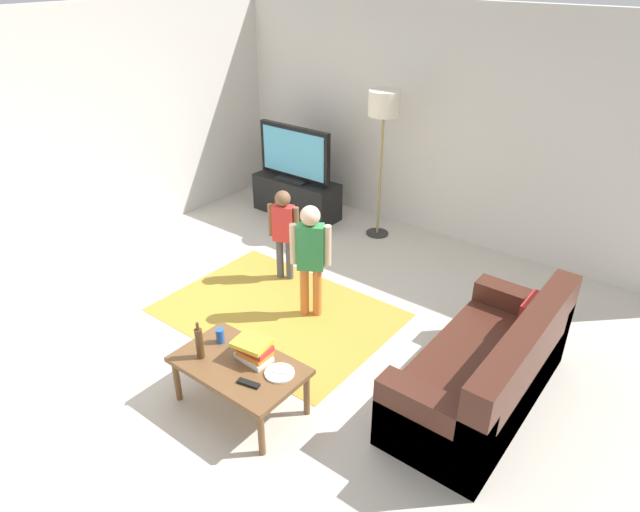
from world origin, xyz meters
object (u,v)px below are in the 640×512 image
Objects in this scene: bottle at (199,343)px; tv at (295,154)px; soda_can at (220,336)px; floor_lamp at (384,112)px; book_stack at (254,350)px; coffee_table at (239,369)px; child_center at (311,252)px; tv_stand at (297,197)px; couch at (490,374)px; tv_remote at (248,383)px; child_near_tv at (284,227)px; plate at (280,373)px.

tv is at bearing 118.70° from bottle.
bottle is 2.62× the size of soda_can.
floor_lamp is 3.39m from book_stack.
coffee_table is at bearing -116.48° from book_stack.
child_center is 1.41m from coffee_table.
couch is (3.50, -1.87, 0.05)m from tv_stand.
couch is 1.01× the size of floor_lamp.
tv_remote is (0.50, 0.00, -0.12)m from bottle.
couch is at bearing -11.19° from child_near_tv.
tv_remote is at bearing 0.00° from bottle.
plate is (2.33, -2.95, -0.42)m from tv.
couch is 1.57× the size of child_center.
coffee_table is (2.01, -3.07, 0.13)m from tv_stand.
book_stack is at bearing -74.33° from floor_lamp.
plate is at bearing -51.82° from tv_stand.
child_center reaches higher than child_near_tv.
tv_remote is (-1.27, -1.32, 0.14)m from couch.
tv_stand is at bearing -172.77° from floor_lamp.
floor_lamp is 1.76× the size of child_near_tv.
couch reaches higher than book_stack.
couch reaches higher than soda_can.
book_stack is at bearing 177.49° from plate.
tv reaches higher than bottle.
tv reaches higher than couch.
tv reaches higher than book_stack.
soda_can reaches higher than tv_remote.
bottle reaches higher than soda_can.
soda_can is at bearing -178.13° from book_stack.
couch is at bearing 32.92° from tv_remote.
coffee_table is at bearing -75.77° from floor_lamp.
child_center is 1.43m from plate.
child_near_tv is (0.99, -1.35, -0.24)m from tv.
book_stack is (0.87, -3.11, -1.04)m from floor_lamp.
book_stack is at bearing -142.95° from couch.
child_center is at bearing -76.68° from floor_lamp.
bottle is 0.51m from tv_remote.
child_center reaches higher than coffee_table.
bottle is at bearing -143.40° from couch.
child_near_tv reaches higher than couch.
coffee_table is (2.01, -3.05, -0.48)m from tv.
coffee_table is 3.18× the size of bottle.
tv is 3.43m from soda_can.
couch is 1.90m from child_center.
child_near_tv is 3.32× the size of book_stack.
tv reaches higher than child_center.
plate is (0.62, 0.00, -0.05)m from soda_can.
coffee_table is at bearing 23.20° from bottle.
tv_remote is at bearing -54.63° from book_stack.
couch is at bearing -3.88° from child_center.
child_center is 1.29m from book_stack.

